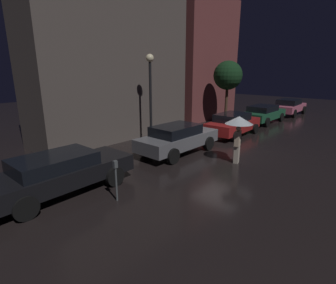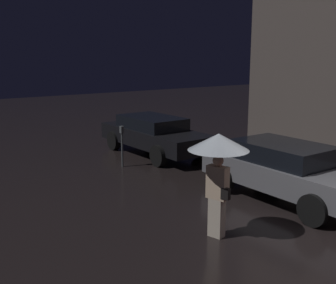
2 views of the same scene
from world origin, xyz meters
name	(u,v)px [view 1 (image 1 of 2)]	position (x,y,z in m)	size (l,w,h in m)	color
ground_plane	(223,150)	(0.00, 0.00, 0.00)	(60.00, 60.00, 0.00)	black
building_facade_left	(112,63)	(-1.69, 6.50, 4.28)	(9.63, 3.00, 8.57)	#564C47
building_facade_right	(202,60)	(7.12, 6.50, 4.66)	(6.28, 3.00, 9.32)	brown
parked_car_black	(60,172)	(-7.66, 1.52, 0.72)	(4.73, 1.92, 1.32)	black
parked_car_grey	(178,138)	(-1.83, 1.46, 0.74)	(4.39, 1.91, 1.38)	slate
parked_car_red	(233,124)	(3.19, 1.26, 0.72)	(4.30, 1.90, 1.36)	maroon
parked_car_green	(263,113)	(8.35, 1.52, 0.71)	(4.53, 1.96, 1.31)	#1E5638
parked_car_pink	(289,106)	(13.56, 1.34, 0.75)	(4.41, 2.02, 1.38)	#DB6684
pedestrian_with_umbrella	(239,125)	(-1.21, -1.34, 1.67)	(1.15, 1.15, 2.04)	beige
parking_meter	(116,176)	(-6.78, -0.27, 0.80)	(0.12, 0.10, 1.30)	#4C5154
street_lamp_near	(150,84)	(-1.40, 3.72, 3.20)	(0.41, 0.41, 4.69)	black
street_tree	(228,76)	(5.83, 3.30, 3.50)	(2.02, 2.02, 4.54)	#473323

